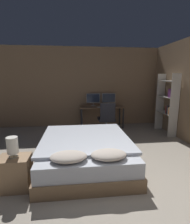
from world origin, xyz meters
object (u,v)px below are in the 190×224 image
Objects in this scene: bedside_lamp at (12,146)px; office_chair at (107,121)px; nightstand at (15,173)px; bed at (86,151)px; desk at (102,109)px; bookshelf at (168,102)px; monitor_left at (93,99)px; monitor_right at (109,99)px; computer_mouse at (111,107)px; keyboard at (103,107)px.

office_chair reaches higher than bedside_lamp.
nightstand is 0.44m from bedside_lamp.
desk is at bearing 74.44° from bed.
bookshelf is at bearing 32.41° from bed.
monitor_left is at bearing 65.22° from bedside_lamp.
monitor_right reaches higher than nightstand.
bed is at bearing -99.11° from monitor_left.
computer_mouse reaches higher than desk.
nightstand is at bearing -127.48° from office_chair.
office_chair is 0.54× the size of bookshelf.
bedside_lamp is 0.18× the size of bookshelf.
keyboard reaches higher than desk.
computer_mouse is (0.98, 2.37, 0.48)m from bed.
desk reaches higher than bed.
nightstand is at bearing -121.87° from monitor_right.
bed is 4.43× the size of monitor_left.
monitor_left is (0.44, 2.74, 0.70)m from bed.
monitor_right is 0.43m from computer_mouse.
monitor_left is 6.72× the size of computer_mouse.
nightstand is 3.71m from desk.
desk is (0.71, 2.55, 0.37)m from bed.
keyboard is (-0.27, -0.37, -0.23)m from monitor_right.
desk is 0.47m from monitor_right.
monitor_right is at bearing 90.23° from computer_mouse.
bed is at bearing -105.56° from desk.
monitor_left is 1.28× the size of keyboard.
bookshelf is (1.86, -0.74, 0.24)m from keyboard.
nightstand is at bearing -124.92° from computer_mouse.
monitor_left is at bearing 107.44° from office_chair.
keyboard reaches higher than nightstand.
bedside_lamp reaches higher than keyboard.
monitor_right is 1.93m from bookshelf.
computer_mouse is at bearing -34.13° from monitor_left.
keyboard is at bearing -126.34° from monitor_right.
nightstand is 1.40× the size of keyboard.
bookshelf is (3.69, 2.28, 0.72)m from nightstand.
keyboard is at bearing 158.20° from bookshelf.
keyboard is at bearing 58.70° from bedside_lamp.
bookshelf is (3.69, 2.28, 0.28)m from bedside_lamp.
office_chair is at bearing 67.45° from bed.
nightstand is 1.63× the size of bedside_lamp.
bed is 6.61× the size of bedside_lamp.
office_chair reaches higher than bed.
monitor_left reaches higher than desk.
keyboard is at bearing 73.30° from bed.
desk is at bearing 90.00° from keyboard.
monitor_left is 0.70m from computer_mouse.
bedside_lamp is at bearing 153.43° from nightstand.
bookshelf is at bearing 31.71° from bedside_lamp.
desk is at bearing -34.45° from monitor_left.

